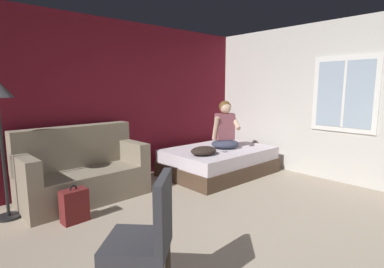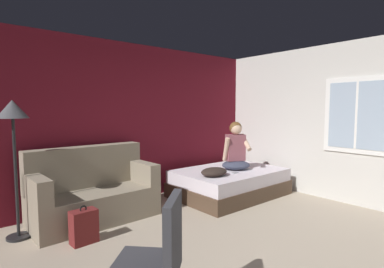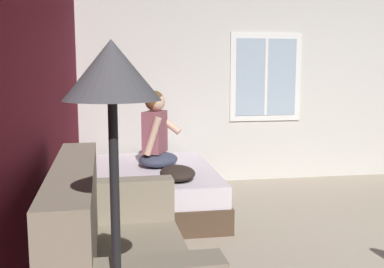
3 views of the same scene
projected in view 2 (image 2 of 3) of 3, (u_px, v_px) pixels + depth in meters
The scene contains 9 objects.
wall_back_accent at pixel (110, 123), 4.99m from camera, with size 11.02×0.16×2.70m, color maroon.
bed at pixel (229, 183), 5.49m from camera, with size 1.96×1.37×0.48m.
couch at pixel (93, 192), 4.30m from camera, with size 1.72×0.87×1.04m.
side_chair at pixel (155, 258), 2.14m from camera, with size 0.65×0.65×0.98m.
person_seated at pixel (236, 150), 5.49m from camera, with size 0.66×0.62×0.88m.
backpack at pixel (84, 227), 3.55m from camera, with size 0.31×0.24×0.46m.
throw_pillow at pixel (214, 172), 4.95m from camera, with size 0.48×0.36×0.14m, color #2D231E.
cell_phone at pixel (235, 173), 5.16m from camera, with size 0.07×0.14×0.01m, color #B7B7BC.
floor_lamp at pixel (13, 123), 3.58m from camera, with size 0.36×0.36×1.70m.
Camera 2 is at (-2.15, -1.60, 1.60)m, focal length 28.00 mm.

